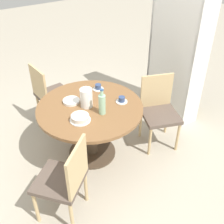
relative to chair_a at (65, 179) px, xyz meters
The scene contains 12 objects.
ground_plane 0.98m from the chair_a, 135.48° to the left, with size 14.00×14.00×0.00m, color #B2A893.
dining_table 0.86m from the chair_a, 135.48° to the left, with size 1.18×1.18×0.70m.
chair_a is the anchor object (origin of this frame).
chair_b 1.48m from the chair_a, 105.23° to the left, with size 0.53×0.53×0.89m.
chair_c 1.52m from the chair_a, 162.97° to the left, with size 0.46×0.46×0.89m.
bookshelf 2.23m from the chair_a, 111.92° to the left, with size 0.84×0.28×1.92m.
coffee_pot 0.93m from the chair_a, 137.76° to the left, with size 0.14×0.14×0.25m.
water_bottle 0.85m from the chair_a, 123.24° to the left, with size 0.07×0.07×0.30m.
cake_main 0.64m from the chair_a, 137.96° to the left, with size 0.22×0.22×0.06m.
cup_a 1.10m from the chair_a, 117.75° to the left, with size 0.13×0.13×0.07m.
cup_b 1.26m from the chair_a, 135.56° to the left, with size 0.13×0.13×0.07m.
plate_stack 0.95m from the chair_a, 149.64° to the left, with size 0.19×0.19×0.03m.
Camera 1 is at (2.29, -1.16, 2.45)m, focal length 45.00 mm.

